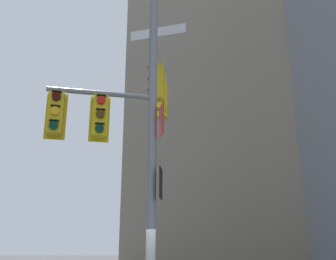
% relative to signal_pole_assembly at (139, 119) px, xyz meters
% --- Properties ---
extents(building_mid_block, '(14.30, 14.30, 48.61)m').
position_rel_signal_pole_assembly_xyz_m(building_mid_block, '(4.01, 26.59, 19.01)').
color(building_mid_block, tan).
rests_on(building_mid_block, ground).
extents(signal_pole_assembly, '(3.37, 3.62, 8.47)m').
position_rel_signal_pole_assembly_xyz_m(signal_pole_assembly, '(0.00, 0.00, 0.00)').
color(signal_pole_assembly, gray).
rests_on(signal_pole_assembly, ground).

